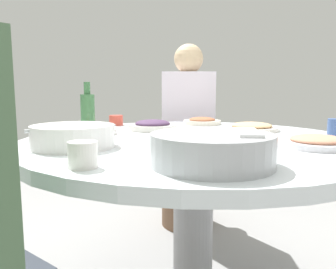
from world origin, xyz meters
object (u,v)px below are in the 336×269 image
object	(u,v)px
dish_tofu_braise	(202,121)
round_dining_table	(194,170)
tea_cup_side	(116,120)
tea_cup_far	(83,155)
dish_eggplant	(153,126)
dish_shrimp	(317,142)
dish_stirfry	(94,130)
tea_cup_near	(336,128)
rice_bowl	(212,149)
stool_for_diner_right	(188,192)
soup_bowl	(73,137)
green_bottle	(88,110)
dish_noodles	(252,127)
diner_right	(188,112)

from	to	relation	value
dish_tofu_braise	round_dining_table	bearing A→B (deg)	-115.12
round_dining_table	tea_cup_side	world-z (taller)	tea_cup_side
tea_cup_far	dish_eggplant	bearing A→B (deg)	63.88
dish_shrimp	dish_eggplant	xyz separation A→B (m)	(-0.42, 0.61, 0.00)
dish_shrimp	dish_stirfry	xyz separation A→B (m)	(-0.70, 0.52, -0.00)
round_dining_table	dish_tofu_braise	xyz separation A→B (m)	(0.23, 0.48, 0.14)
dish_tofu_braise	tea_cup_near	xyz separation A→B (m)	(0.35, -0.59, 0.02)
rice_bowl	dish_tofu_braise	size ratio (longest dim) A/B	1.55
stool_for_diner_right	dish_stirfry	bearing A→B (deg)	-135.23
dish_stirfry	tea_cup_near	distance (m)	1.00
dish_eggplant	soup_bowl	bearing A→B (deg)	-133.04
dish_stirfry	green_bottle	distance (m)	0.21
dish_stirfry	tea_cup_far	xyz separation A→B (m)	(-0.06, -0.61, 0.02)
rice_bowl	tea_cup_far	distance (m)	0.32
dish_eggplant	dish_stirfry	world-z (taller)	dish_eggplant
dish_eggplant	tea_cup_far	world-z (taller)	tea_cup_far
dish_eggplant	green_bottle	xyz separation A→B (m)	(-0.29, 0.11, 0.07)
dish_noodles	tea_cup_near	distance (m)	0.35
round_dining_table	tea_cup_near	distance (m)	0.61
round_dining_table	tea_cup_near	world-z (taller)	tea_cup_near
dish_stirfry	tea_cup_side	world-z (taller)	tea_cup_side
dish_tofu_braise	tea_cup_side	world-z (taller)	tea_cup_side
soup_bowl	tea_cup_far	distance (m)	0.31
dish_eggplant	round_dining_table	bearing A→B (deg)	-73.89
dish_stirfry	tea_cup_near	xyz separation A→B (m)	(0.94, -0.33, 0.02)
rice_bowl	diner_right	bearing A→B (deg)	73.12
dish_noodles	stool_for_diner_right	distance (m)	0.89
dish_noodles	dish_eggplant	size ratio (longest dim) A/B	1.08
green_bottle	stool_for_diner_right	bearing A→B (deg)	33.91
stool_for_diner_right	soup_bowl	bearing A→B (deg)	-127.88
dish_stirfry	tea_cup_side	bearing A→B (deg)	67.74
dish_tofu_braise	tea_cup_side	xyz separation A→B (m)	(-0.46, 0.08, 0.01)
round_dining_table	dish_shrimp	distance (m)	0.46
soup_bowl	tea_cup_side	world-z (taller)	soup_bowl
dish_shrimp	tea_cup_near	distance (m)	0.31
dish_stirfry	tea_cup_near	bearing A→B (deg)	-19.36
tea_cup_near	green_bottle	bearing A→B (deg)	150.96
dish_shrimp	soup_bowl	bearing A→B (deg)	164.10
round_dining_table	tea_cup_far	distance (m)	0.60
dish_tofu_braise	green_bottle	xyz separation A→B (m)	(-0.61, -0.06, 0.07)
round_dining_table	rice_bowl	size ratio (longest dim) A/B	4.23
rice_bowl	green_bottle	distance (m)	0.91
dish_eggplant	tea_cup_near	bearing A→B (deg)	-32.20
dish_noodles	tea_cup_far	distance (m)	0.95
dish_noodles	tea_cup_near	xyz separation A→B (m)	(0.23, -0.27, 0.02)
tea_cup_far	rice_bowl	bearing A→B (deg)	-11.28
rice_bowl	dish_stirfry	bearing A→B (deg)	110.66
dish_tofu_braise	diner_right	bearing A→B (deg)	81.69
dish_eggplant	tea_cup_near	distance (m)	0.79
green_bottle	diner_right	size ratio (longest dim) A/B	0.29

